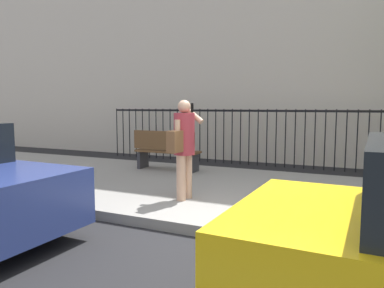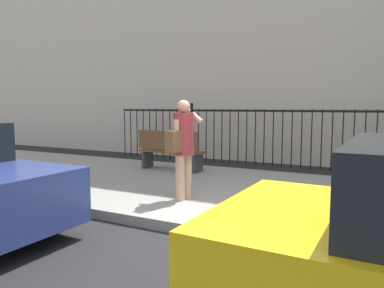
{
  "view_description": "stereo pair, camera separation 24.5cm",
  "coord_description": "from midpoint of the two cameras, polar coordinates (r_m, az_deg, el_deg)",
  "views": [
    {
      "loc": [
        1.45,
        -4.12,
        1.68
      ],
      "look_at": [
        -1.13,
        1.45,
        1.04
      ],
      "focal_mm": 33.9,
      "sensor_mm": 36.0,
      "label": 1
    },
    {
      "loc": [
        1.67,
        -4.01,
        1.68
      ],
      "look_at": [
        -1.13,
        1.45,
        1.04
      ],
      "focal_mm": 33.9,
      "sensor_mm": 36.0,
      "label": 2
    }
  ],
  "objects": [
    {
      "name": "ground_plane",
      "position": [
        4.67,
        5.99,
        -15.14
      ],
      "size": [
        60.0,
        60.0,
        0.0
      ],
      "primitive_type": "plane",
      "color": "black"
    },
    {
      "name": "sidewalk",
      "position": [
        6.65,
        12.94,
        -8.13
      ],
      "size": [
        28.0,
        4.4,
        0.15
      ],
      "primitive_type": "cube",
      "color": "gray",
      "rests_on": "ground"
    },
    {
      "name": "iron_fence",
      "position": [
        10.11,
        18.25,
        1.94
      ],
      "size": [
        12.03,
        0.04,
        1.6
      ],
      "color": "black",
      "rests_on": "ground"
    },
    {
      "name": "pedestrian_on_phone",
      "position": [
        5.87,
        -0.29,
        0.25
      ],
      "size": [
        0.48,
        0.68,
        1.63
      ],
      "color": "tan",
      "rests_on": "sidewalk"
    },
    {
      "name": "street_bench",
      "position": [
        8.65,
        -2.66,
        -0.87
      ],
      "size": [
        1.6,
        0.45,
        0.95
      ],
      "color": "brown",
      "rests_on": "sidewalk"
    }
  ]
}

